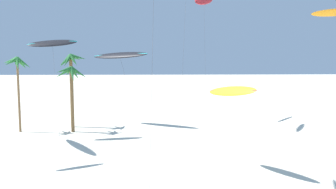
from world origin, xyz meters
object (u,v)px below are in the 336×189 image
object	(u,v)px
palm_tree_1	(71,69)
palm_tree_2	(71,80)
flying_kite_4	(120,55)
palm_tree_0	(17,68)
flying_kite_0	(52,43)
flying_kite_7	(335,12)
flying_kite_3	(231,91)
flying_kite_1	(204,0)

from	to	relation	value
palm_tree_1	palm_tree_2	distance (m)	3.40
flying_kite_4	palm_tree_0	bearing A→B (deg)	-159.61
palm_tree_1	flying_kite_0	distance (m)	6.59
palm_tree_1	flying_kite_4	bearing A→B (deg)	13.87
palm_tree_1	flying_kite_7	world-z (taller)	flying_kite_7
flying_kite_3	flying_kite_4	distance (m)	23.31
palm_tree_2	flying_kite_0	world-z (taller)	flying_kite_0
flying_kite_0	flying_kite_7	size ratio (longest dim) A/B	0.68
palm_tree_1	flying_kite_1	xyz separation A→B (m)	(17.89, 6.73, 9.56)
flying_kite_4	flying_kite_0	bearing A→B (deg)	-133.50
flying_kite_1	flying_kite_7	size ratio (longest dim) A/B	1.09
palm_tree_2	flying_kite_1	world-z (taller)	flying_kite_1
palm_tree_0	flying_kite_7	world-z (taller)	flying_kite_7
palm_tree_2	flying_kite_0	size ratio (longest dim) A/B	0.71
flying_kite_1	flying_kite_4	distance (m)	15.05
palm_tree_0	flying_kite_1	world-z (taller)	flying_kite_1
palm_tree_0	flying_kite_1	size ratio (longest dim) A/B	0.50
palm_tree_1	flying_kite_3	size ratio (longest dim) A/B	0.94
palm_tree_1	flying_kite_1	bearing A→B (deg)	20.62
flying_kite_1	flying_kite_3	world-z (taller)	flying_kite_1
flying_kite_3	flying_kite_7	world-z (taller)	flying_kite_7
palm_tree_1	flying_kite_0	xyz separation A→B (m)	(-0.73, -5.73, 3.18)
palm_tree_1	flying_kite_3	xyz separation A→B (m)	(17.13, -18.88, -0.89)
flying_kite_1	flying_kite_7	world-z (taller)	flying_kite_1
flying_kite_0	flying_kite_4	world-z (taller)	flying_kite_0
palm_tree_2	flying_kite_3	bearing A→B (deg)	-43.65
flying_kite_0	flying_kite_3	distance (m)	22.55
flying_kite_7	flying_kite_4	bearing A→B (deg)	-160.91
flying_kite_4	palm_tree_2	bearing A→B (deg)	-139.75
flying_kite_0	flying_kite_7	world-z (taller)	flying_kite_7
palm_tree_2	flying_kite_3	xyz separation A→B (m)	(16.49, -15.73, 0.25)
flying_kite_3	flying_kite_7	bearing A→B (deg)	54.37
flying_kite_4	flying_kite_7	size ratio (longest dim) A/B	0.59
palm_tree_2	flying_kite_7	size ratio (longest dim) A/B	0.48
flying_kite_1	flying_kite_3	size ratio (longest dim) A/B	1.81
palm_tree_1	flying_kite_4	size ratio (longest dim) A/B	0.95
flying_kite_0	flying_kite_4	size ratio (longest dim) A/B	1.14
flying_kite_3	flying_kite_7	xyz separation A→B (m)	(23.07, 32.18, 9.38)
palm_tree_2	flying_kite_3	size ratio (longest dim) A/B	0.79
flying_kite_1	flying_kite_4	size ratio (longest dim) A/B	1.84
palm_tree_2	flying_kite_1	bearing A→B (deg)	29.79
palm_tree_2	flying_kite_7	bearing A→B (deg)	22.58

